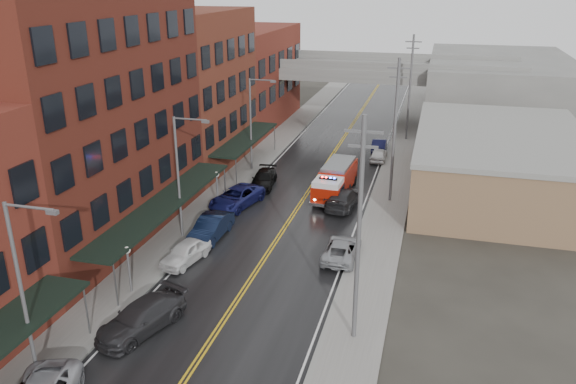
# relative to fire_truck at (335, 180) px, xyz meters

# --- Properties ---
(road) EXTENTS (11.00, 160.00, 0.02)m
(road) POSITION_rel_fire_truck_xyz_m (-2.43, -5.19, -1.45)
(road) COLOR black
(road) RESTS_ON ground
(sidewalk_left) EXTENTS (3.00, 160.00, 0.15)m
(sidewalk_left) POSITION_rel_fire_truck_xyz_m (-9.73, -5.19, -1.38)
(sidewalk_left) COLOR slate
(sidewalk_left) RESTS_ON ground
(sidewalk_right) EXTENTS (3.00, 160.00, 0.15)m
(sidewalk_right) POSITION_rel_fire_truck_xyz_m (4.87, -5.19, -1.38)
(sidewalk_right) COLOR slate
(sidewalk_right) RESTS_ON ground
(curb_left) EXTENTS (0.30, 160.00, 0.15)m
(curb_left) POSITION_rel_fire_truck_xyz_m (-8.08, -5.19, -1.38)
(curb_left) COLOR gray
(curb_left) RESTS_ON ground
(curb_right) EXTENTS (0.30, 160.00, 0.15)m
(curb_right) POSITION_rel_fire_truck_xyz_m (3.22, -5.19, -1.38)
(curb_right) COLOR gray
(curb_right) RESTS_ON ground
(brick_building_b) EXTENTS (9.00, 20.00, 18.00)m
(brick_building_b) POSITION_rel_fire_truck_xyz_m (-15.73, -12.19, 7.54)
(brick_building_b) COLOR #522015
(brick_building_b) RESTS_ON ground
(brick_building_c) EXTENTS (9.00, 15.00, 15.00)m
(brick_building_c) POSITION_rel_fire_truck_xyz_m (-15.73, 5.31, 6.04)
(brick_building_c) COLOR #60291C
(brick_building_c) RESTS_ON ground
(brick_building_far) EXTENTS (9.00, 20.00, 12.00)m
(brick_building_far) POSITION_rel_fire_truck_xyz_m (-15.73, 22.81, 4.54)
(brick_building_far) COLOR maroon
(brick_building_far) RESTS_ON ground
(tan_building) EXTENTS (14.00, 22.00, 5.00)m
(tan_building) POSITION_rel_fire_truck_xyz_m (13.57, 4.81, 1.04)
(tan_building) COLOR #8C6C4B
(tan_building) RESTS_ON ground
(right_far_block) EXTENTS (18.00, 30.00, 8.00)m
(right_far_block) POSITION_rel_fire_truck_xyz_m (15.57, 34.81, 2.54)
(right_far_block) COLOR slate
(right_far_block) RESTS_ON ground
(awning_1) EXTENTS (2.60, 18.00, 3.09)m
(awning_1) POSITION_rel_fire_truck_xyz_m (-9.93, -12.19, 1.53)
(awning_1) COLOR black
(awning_1) RESTS_ON ground
(awning_2) EXTENTS (2.60, 13.00, 3.09)m
(awning_2) POSITION_rel_fire_truck_xyz_m (-9.92, 5.31, 1.53)
(awning_2) COLOR black
(awning_2) RESTS_ON ground
(globe_lamp_1) EXTENTS (0.44, 0.44, 3.12)m
(globe_lamp_1) POSITION_rel_fire_truck_xyz_m (-8.83, -19.19, 0.85)
(globe_lamp_1) COLOR #59595B
(globe_lamp_1) RESTS_ON ground
(globe_lamp_2) EXTENTS (0.44, 0.44, 3.12)m
(globe_lamp_2) POSITION_rel_fire_truck_xyz_m (-8.83, -5.19, 0.85)
(globe_lamp_2) COLOR #59595B
(globe_lamp_2) RESTS_ON ground
(street_lamp_0) EXTENTS (2.64, 0.22, 9.00)m
(street_lamp_0) POSITION_rel_fire_truck_xyz_m (-8.98, -27.19, 3.73)
(street_lamp_0) COLOR #59595B
(street_lamp_0) RESTS_ON ground
(street_lamp_1) EXTENTS (2.64, 0.22, 9.00)m
(street_lamp_1) POSITION_rel_fire_truck_xyz_m (-8.98, -11.19, 3.73)
(street_lamp_1) COLOR #59595B
(street_lamp_1) RESTS_ON ground
(street_lamp_2) EXTENTS (2.64, 0.22, 9.00)m
(street_lamp_2) POSITION_rel_fire_truck_xyz_m (-8.98, 4.81, 3.73)
(street_lamp_2) COLOR #59595B
(street_lamp_2) RESTS_ON ground
(utility_pole_0) EXTENTS (1.80, 0.24, 12.00)m
(utility_pole_0) POSITION_rel_fire_truck_xyz_m (4.77, -20.19, 4.85)
(utility_pole_0) COLOR #59595B
(utility_pole_0) RESTS_ON ground
(utility_pole_1) EXTENTS (1.80, 0.24, 12.00)m
(utility_pole_1) POSITION_rel_fire_truck_xyz_m (4.77, -0.19, 4.85)
(utility_pole_1) COLOR #59595B
(utility_pole_1) RESTS_ON ground
(utility_pole_2) EXTENTS (1.80, 0.24, 12.00)m
(utility_pole_2) POSITION_rel_fire_truck_xyz_m (4.77, 19.81, 4.85)
(utility_pole_2) COLOR #59595B
(utility_pole_2) RESTS_ON ground
(overpass) EXTENTS (40.00, 10.00, 7.50)m
(overpass) POSITION_rel_fire_truck_xyz_m (-2.43, 26.81, 4.53)
(overpass) COLOR slate
(overpass) RESTS_ON ground
(fire_truck) EXTENTS (3.34, 7.51, 2.69)m
(fire_truck) POSITION_rel_fire_truck_xyz_m (0.00, 0.00, 0.00)
(fire_truck) COLOR #971506
(fire_truck) RESTS_ON ground
(parked_car_left_3) EXTENTS (3.82, 5.86, 1.58)m
(parked_car_left_3) POSITION_rel_fire_truck_xyz_m (-6.34, -22.40, -0.67)
(parked_car_left_3) COLOR #2C2B2E
(parked_car_left_3) RESTS_ON ground
(parked_car_left_4) EXTENTS (2.51, 4.47, 1.44)m
(parked_car_left_4) POSITION_rel_fire_truck_xyz_m (-7.36, -14.63, -0.74)
(parked_car_left_4) COLOR white
(parked_car_left_4) RESTS_ON ground
(parked_car_left_5) EXTENTS (1.93, 5.07, 1.65)m
(parked_car_left_5) POSITION_rel_fire_truck_xyz_m (-7.14, -10.78, -0.63)
(parked_car_left_5) COLOR black
(parked_car_left_5) RESTS_ON ground
(parked_car_left_6) EXTENTS (3.87, 6.10, 1.57)m
(parked_car_left_6) POSITION_rel_fire_truck_xyz_m (-7.43, -4.48, -0.67)
(parked_car_left_6) COLOR navy
(parked_car_left_6) RESTS_ON ground
(parked_car_left_7) EXTENTS (2.47, 4.97, 1.39)m
(parked_car_left_7) POSITION_rel_fire_truck_xyz_m (-6.69, 0.62, -0.77)
(parked_car_left_7) COLOR black
(parked_car_left_7) RESTS_ON ground
(parked_car_right_0) EXTENTS (2.25, 4.79, 1.33)m
(parked_car_right_0) POSITION_rel_fire_truck_xyz_m (2.57, -11.39, -0.80)
(parked_car_right_0) COLOR #929499
(parked_car_right_0) RESTS_ON ground
(parked_car_right_1) EXTENTS (2.79, 5.59, 1.56)m
(parked_car_right_1) POSITION_rel_fire_truck_xyz_m (1.17, -2.31, -0.68)
(parked_car_right_1) COLOR #252528
(parked_car_right_1) RESTS_ON ground
(parked_car_right_2) EXTENTS (1.61, 3.93, 1.33)m
(parked_car_right_2) POSITION_rel_fire_truck_xyz_m (2.56, 11.01, -0.79)
(parked_car_right_2) COLOR white
(parked_car_right_2) RESTS_ON ground
(parked_car_right_3) EXTENTS (1.62, 4.26, 1.39)m
(parked_car_right_3) POSITION_rel_fire_truck_xyz_m (2.22, 14.53, -0.77)
(parked_car_right_3) COLOR #0E1034
(parked_car_right_3) RESTS_ON ground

